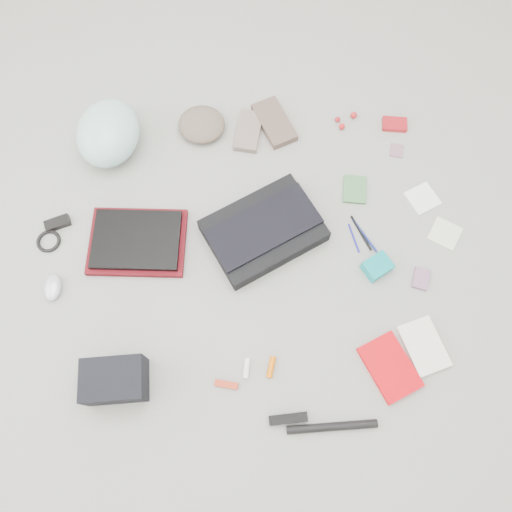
{
  "coord_description": "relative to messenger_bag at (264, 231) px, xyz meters",
  "views": [
    {
      "loc": [
        -0.09,
        -0.63,
        1.76
      ],
      "look_at": [
        0.0,
        0.0,
        0.05
      ],
      "focal_mm": 35.0,
      "sensor_mm": 36.0,
      "label": 1
    }
  ],
  "objects": [
    {
      "name": "book_white",
      "position": [
        0.5,
        -0.51,
        -0.02
      ],
      "size": [
        0.16,
        0.21,
        0.02
      ],
      "primitive_type": "cube",
      "rotation": [
        0.0,
        0.0,
        0.2
      ],
      "color": "silver",
      "rests_on": "ground_plane"
    },
    {
      "name": "ground_plane",
      "position": [
        -0.04,
        -0.1,
        -0.03
      ],
      "size": [
        4.0,
        4.0,
        0.0
      ],
      "primitive_type": "plane",
      "color": "gray"
    },
    {
      "name": "napkin_bottom",
      "position": [
        0.69,
        -0.1,
        -0.03
      ],
      "size": [
        0.15,
        0.15,
        0.01
      ],
      "primitive_type": "cube",
      "rotation": [
        0.0,
        0.0,
        0.92
      ],
      "color": "beige",
      "rests_on": "ground_plane"
    },
    {
      "name": "stamp_sheet",
      "position": [
        0.59,
        0.29,
        -0.03
      ],
      "size": [
        0.07,
        0.08,
        0.0
      ],
      "primitive_type": "cube",
      "rotation": [
        0.0,
        0.0,
        -0.36
      ],
      "color": "gray",
      "rests_on": "ground_plane"
    },
    {
      "name": "bag_flap",
      "position": [
        0.0,
        0.0,
        0.04
      ],
      "size": [
        0.45,
        0.32,
        0.01
      ],
      "primitive_type": "cube",
      "rotation": [
        0.0,
        0.0,
        0.38
      ],
      "color": "black",
      "rests_on": "messenger_bag"
    },
    {
      "name": "toiletry_tube_white",
      "position": [
        -0.13,
        -0.49,
        -0.02
      ],
      "size": [
        0.03,
        0.07,
        0.02
      ],
      "primitive_type": "cylinder",
      "rotation": [
        1.57,
        0.0,
        -0.24
      ],
      "color": "silver",
      "rests_on": "ground_plane"
    },
    {
      "name": "laptop",
      "position": [
        -0.48,
        0.03,
        0.0
      ],
      "size": [
        0.36,
        0.29,
        0.02
      ],
      "primitive_type": "cube",
      "rotation": [
        0.0,
        0.0,
        -0.17
      ],
      "color": "black",
      "rests_on": "laptop_sleeve"
    },
    {
      "name": "multitool",
      "position": [
        -0.21,
        -0.54,
        -0.03
      ],
      "size": [
        0.08,
        0.05,
        0.01
      ],
      "primitive_type": "cube",
      "rotation": [
        0.0,
        0.0,
        -0.31
      ],
      "color": "#B02B13",
      "rests_on": "ground_plane"
    },
    {
      "name": "laptop_sleeve",
      "position": [
        -0.48,
        0.03,
        -0.02
      ],
      "size": [
        0.4,
        0.33,
        0.03
      ],
      "primitive_type": "cube",
      "rotation": [
        0.0,
        0.0,
        -0.17
      ],
      "color": "#5A0B12",
      "rests_on": "ground_plane"
    },
    {
      "name": "mouse",
      "position": [
        -0.79,
        -0.11,
        -0.01
      ],
      "size": [
        0.07,
        0.11,
        0.04
      ],
      "primitive_type": "ellipsoid",
      "rotation": [
        0.0,
        0.0,
        -0.11
      ],
      "color": "silver",
      "rests_on": "ground_plane"
    },
    {
      "name": "lollipop_b",
      "position": [
        0.39,
        0.43,
        -0.02
      ],
      "size": [
        0.03,
        0.03,
        0.03
      ],
      "primitive_type": "sphere",
      "rotation": [
        0.0,
        0.0,
        -0.12
      ],
      "color": "red",
      "rests_on": "ground_plane"
    },
    {
      "name": "beanie",
      "position": [
        -0.18,
        0.51,
        -0.0
      ],
      "size": [
        0.24,
        0.24,
        0.07
      ],
      "primitive_type": "ellipsoid",
      "rotation": [
        0.0,
        0.0,
        -0.34
      ],
      "color": "brown",
      "rests_on": "ground_plane"
    },
    {
      "name": "camera_bag",
      "position": [
        -0.57,
        -0.48,
        0.03
      ],
      "size": [
        0.21,
        0.15,
        0.13
      ],
      "primitive_type": "cube",
      "rotation": [
        0.0,
        0.0,
        -0.06
      ],
      "color": "black",
      "rests_on": "ground_plane"
    },
    {
      "name": "power_brick",
      "position": [
        -0.78,
        0.15,
        -0.02
      ],
      "size": [
        0.1,
        0.06,
        0.03
      ],
      "primitive_type": "cube",
      "rotation": [
        0.0,
        0.0,
        0.24
      ],
      "color": "black",
      "rests_on": "ground_plane"
    },
    {
      "name": "pen_blue",
      "position": [
        0.34,
        -0.07,
        -0.03
      ],
      "size": [
        0.02,
        0.12,
        0.01
      ],
      "primitive_type": "cylinder",
      "rotation": [
        1.57,
        0.0,
        0.12
      ],
      "color": "#131290",
      "rests_on": "ground_plane"
    },
    {
      "name": "accordion_wallet",
      "position": [
        0.4,
        -0.2,
        -0.01
      ],
      "size": [
        0.12,
        0.11,
        0.05
      ],
      "primitive_type": "cube",
      "rotation": [
        0.0,
        0.0,
        0.43
      ],
      "color": "#059192",
      "rests_on": "ground_plane"
    },
    {
      "name": "bike_helmet",
      "position": [
        -0.55,
        0.48,
        0.06
      ],
      "size": [
        0.31,
        0.36,
        0.18
      ],
      "primitive_type": "ellipsoid",
      "rotation": [
        0.0,
        0.0,
        -0.27
      ],
      "color": "#B2EEE1",
      "rests_on": "ground_plane"
    },
    {
      "name": "lollipop_a",
      "position": [
        0.38,
        0.47,
        -0.02
      ],
      "size": [
        0.03,
        0.03,
        0.02
      ],
      "primitive_type": "sphere",
      "rotation": [
        0.0,
        0.0,
        -0.25
      ],
      "color": "#A4151E",
      "rests_on": "ground_plane"
    },
    {
      "name": "bike_pump",
      "position": [
        0.12,
        -0.72,
        -0.02
      ],
      "size": [
        0.3,
        0.05,
        0.03
      ],
      "primitive_type": "cylinder",
      "rotation": [
        0.0,
        1.57,
        -0.07
      ],
      "color": "black",
      "rests_on": "ground_plane"
    },
    {
      "name": "messenger_bag",
      "position": [
        0.0,
        0.0,
        0.0
      ],
      "size": [
        0.49,
        0.42,
        0.07
      ],
      "primitive_type": "cube",
      "rotation": [
        0.0,
        0.0,
        0.38
      ],
      "color": "black",
      "rests_on": "ground_plane"
    },
    {
      "name": "toiletry_tube_orange",
      "position": [
        -0.05,
        -0.5,
        -0.02
      ],
      "size": [
        0.05,
        0.08,
        0.02
      ],
      "primitive_type": "cylinder",
      "rotation": [
        1.57,
        0.0,
        -0.36
      ],
      "color": "#DC6104",
      "rests_on": "ground_plane"
    },
    {
      "name": "pen_black",
      "position": [
        0.37,
        -0.05,
        -0.03
      ],
      "size": [
        0.05,
        0.15,
        0.01
      ],
      "primitive_type": "cylinder",
      "rotation": [
        1.57,
        0.0,
        0.29
      ],
      "color": "black",
      "rests_on": "ground_plane"
    },
    {
      "name": "pen_navy",
      "position": [
        0.38,
        -0.06,
        -0.03
      ],
      "size": [
        0.07,
        0.14,
        0.01
      ],
      "primitive_type": "cylinder",
      "rotation": [
        1.57,
        0.0,
        0.41
      ],
      "color": "navy",
      "rests_on": "ground_plane"
    },
    {
      "name": "notepad",
      "position": [
        0.39,
        0.14,
        -0.03
      ],
      "size": [
        0.12,
        0.14,
        0.01
      ],
      "primitive_type": "cube",
      "rotation": [
        0.0,
        0.0,
        -0.24
      ],
      "color": "#3E713F",
      "rests_on": "ground_plane"
    },
    {
      "name": "mitten_left",
      "position": [
        0.01,
        0.46,
        -0.02
      ],
      "size": [
        0.15,
        0.21,
        0.03
      ],
      "primitive_type": "cube",
      "rotation": [
        0.0,
        0.0,
        -0.31
      ],
      "color": "gray",
      "rests_on": "ground_plane"
    },
    {
      "name": "lollipop_c",
      "position": [
        0.45,
        0.48,
        -0.02
      ],
      "size": [
        0.03,
        0.03,
        0.03
      ],
      "primitive_type": "sphere",
      "rotation": [
        0.0,
        0.0,
        0.26
      ],
      "color": "red",
      "rests_on": "ground_plane"
    },
    {
      "name": "napkin_top",
      "position": [
        0.64,
        0.06,
        -0.03
      ],
      "size": [
        0.14,
        0.14,
        0.01
      ],
      "primitive_type": "cube",
      "rotation": [
        0.0,
        0.0,
        0.35
      ],
      "color": "white",
      "rests_on": "ground_plane"
    },
    {
      "name": "u_lock",
      "position": [
        -0.02,
        -0.68,
        -0.02
      ],
      "size": [
        0.13,
        0.04,
        0.03
      ],
      "primitive_type": "cube",
      "rotation": [
        0.0,
        0.0,
        -0.03
      ],
      "color": "black",
      "rests_on": "ground_plane"
    },
    {
      "name": "card_deck",
      "position": [
        0.55,
        -0.26,
        -0.03
      ],
      "size": [
        0.08,
        0.1,
        0.02
      ],
      "primitive_type": "cube",
      "rotation": [
        0.0,
        0.0,
        -0.42
      ],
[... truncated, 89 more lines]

